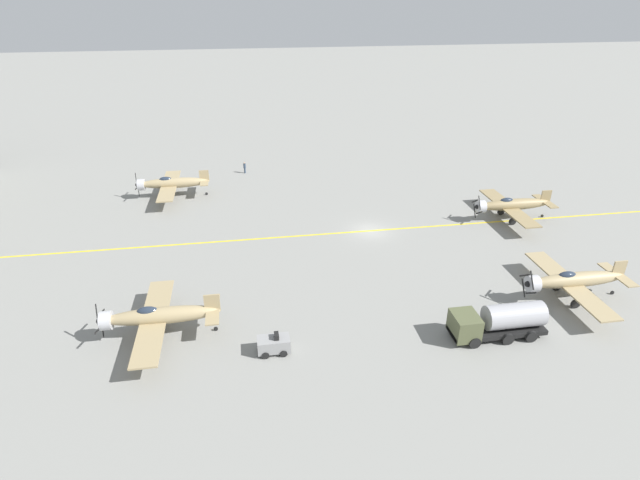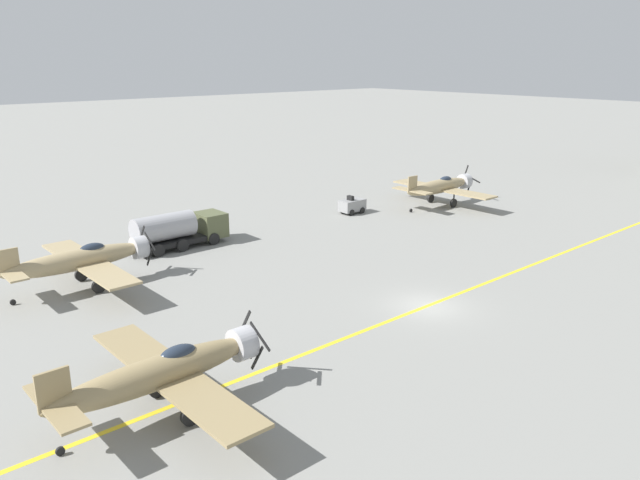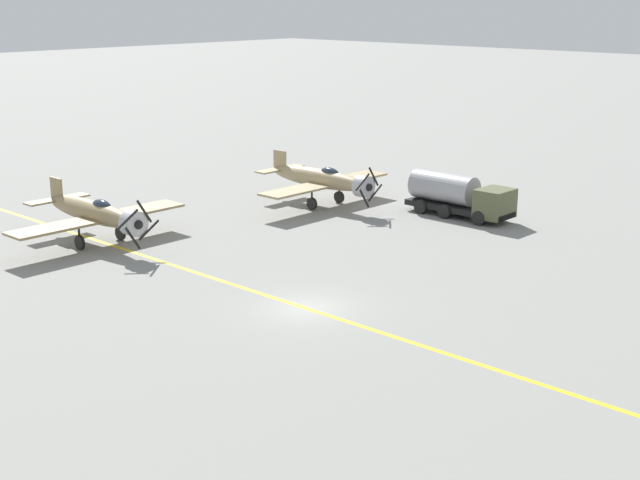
# 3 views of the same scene
# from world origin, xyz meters

# --- Properties ---
(ground_plane) EXTENTS (400.00, 400.00, 0.00)m
(ground_plane) POSITION_xyz_m (0.00, 0.00, 0.00)
(ground_plane) COLOR gray
(taxiway_stripe) EXTENTS (0.30, 160.00, 0.01)m
(taxiway_stripe) POSITION_xyz_m (0.00, 0.00, 0.00)
(taxiway_stripe) COLOR yellow
(taxiway_stripe) RESTS_ON ground
(airplane_near_left) EXTENTS (12.00, 9.98, 3.65)m
(airplane_near_left) POSITION_xyz_m (-17.17, -14.86, 2.01)
(airplane_near_left) COLOR tan
(airplane_near_left) RESTS_ON ground
(airplane_near_center) EXTENTS (12.00, 9.98, 3.65)m
(airplane_near_center) POSITION_xyz_m (0.37, -18.08, 2.01)
(airplane_near_center) COLOR #937F56
(airplane_near_center) RESTS_ON ground
(fuel_tanker) EXTENTS (2.67, 8.00, 2.98)m
(fuel_tanker) POSITION_xyz_m (-21.34, -5.41, 1.51)
(fuel_tanker) COLOR black
(fuel_tanker) RESTS_ON ground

